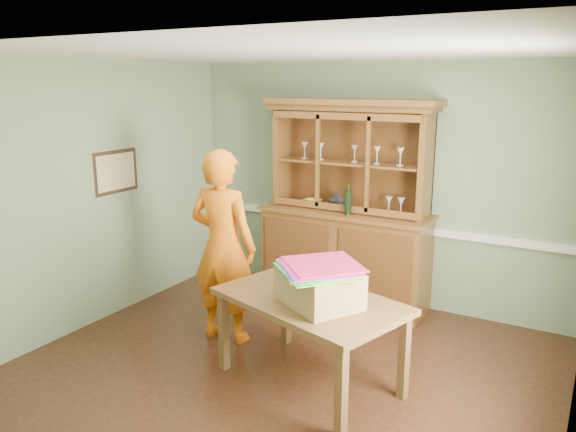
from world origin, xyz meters
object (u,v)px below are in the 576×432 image
Objects in this scene: dining_table at (310,308)px; cardboard_box at (319,287)px; person at (223,246)px; china_hutch at (346,234)px.

cardboard_box reaches higher than dining_table.
person is (-1.25, 0.42, 0.04)m from cardboard_box.
dining_table is 2.84× the size of cardboard_box.
person is at bearing -113.35° from china_hutch.
china_hutch is 1.34× the size of dining_table.
china_hutch is 1.89m from dining_table.
cardboard_box is at bearing -71.86° from china_hutch.
dining_table is at bearing 157.98° from person.
dining_table is at bearing 149.20° from cardboard_box.
person reaches higher than dining_table.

